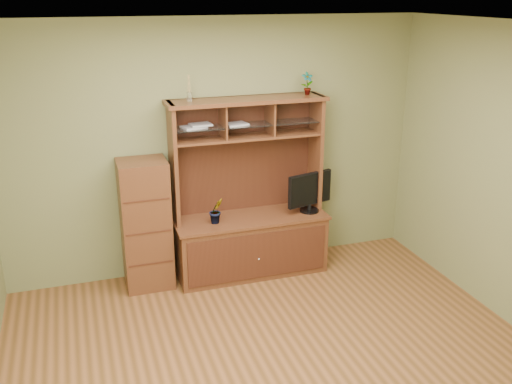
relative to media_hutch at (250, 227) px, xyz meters
name	(u,v)px	position (x,y,z in m)	size (l,w,h in m)	color
room	(284,215)	(-0.28, -1.73, 0.83)	(4.54, 4.04, 2.74)	#573719
media_hutch	(250,227)	(0.00, 0.00, 0.00)	(1.66, 0.61, 1.90)	#482614
monitor	(310,191)	(0.66, -0.08, 0.36)	(0.54, 0.21, 0.43)	black
orchid_plant	(216,211)	(-0.39, -0.08, 0.26)	(0.15, 0.12, 0.27)	#35561D
top_plant	(307,83)	(0.66, 0.08, 1.50)	(0.12, 0.08, 0.24)	#2E6523
reed_diffuser	(189,91)	(-0.59, 0.08, 1.48)	(0.05, 0.05, 0.26)	silver
magazines	(210,125)	(-0.39, 0.08, 1.13)	(0.70, 0.22, 0.04)	#B3B3B8
side_cabinet	(146,225)	(-1.10, 0.03, 0.15)	(0.48, 0.44, 1.35)	#482614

